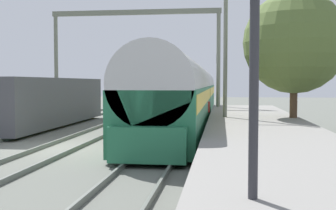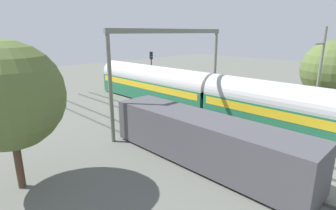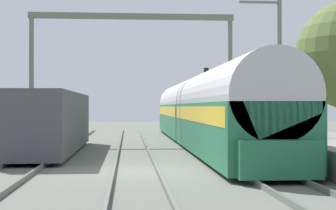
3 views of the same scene
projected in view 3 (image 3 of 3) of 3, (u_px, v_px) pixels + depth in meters
The scene contains 10 objects.
ground at pixel (135, 171), 17.99m from camera, with size 120.00×120.00×0.00m, color #5D6159.
track_far_west at pixel (15, 170), 17.69m from camera, with size 1.52×60.00×0.16m.
track_west at pixel (135, 169), 17.99m from camera, with size 1.52×60.00×0.16m.
track_east at pixel (252, 168), 18.29m from camera, with size 1.52×60.00×0.16m.
passenger_train at pixel (201, 111), 31.21m from camera, with size 2.93×32.85×3.82m.
freight_car at pixel (49, 122), 25.36m from camera, with size 2.80×13.00×2.70m.
person_crossing at pixel (238, 130), 27.11m from camera, with size 0.46×0.44×1.73m.
railway_signal_far at pixel (206, 92), 41.97m from camera, with size 0.36×0.30×5.29m.
catenary_gantry at pixel (132, 50), 32.14m from camera, with size 12.42×0.28×7.86m.
catenary_pole_east_mid at pixel (278, 62), 23.38m from camera, with size 1.90×0.20×8.00m.
Camera 3 is at (-0.26, -18.03, 2.19)m, focal length 56.75 mm.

